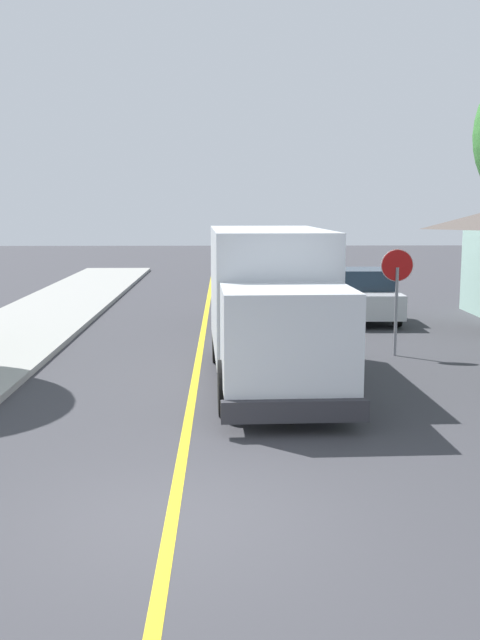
{
  "coord_description": "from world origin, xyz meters",
  "views": [
    {
      "loc": [
        0.64,
        -8.4,
        3.72
      ],
      "look_at": [
        0.95,
        6.48,
        1.4
      ],
      "focal_mm": 41.61,
      "sensor_mm": 36.0,
      "label": 1
    }
  ],
  "objects_px": {
    "parked_car_near": "(269,300)",
    "parked_car_furthest": "(257,257)",
    "box_truck": "(271,299)",
    "stop_sign": "(397,281)",
    "parked_car_mid": "(272,279)",
    "parked_car_far": "(262,267)",
    "parked_van_across": "(364,296)"
  },
  "relations": [
    {
      "from": "parked_car_furthest",
      "to": "stop_sign",
      "type": "distance_m",
      "value": 24.05
    },
    {
      "from": "stop_sign",
      "to": "parked_car_furthest",
      "type": "bearing_deg",
      "value": 95.78
    },
    {
      "from": "parked_car_near",
      "to": "parked_car_mid",
      "type": "xyz_separation_m",
      "value": [
        0.52,
        6.43,
        0.0
      ]
    },
    {
      "from": "parked_car_near",
      "to": "parked_car_furthest",
      "type": "distance_m",
      "value": 19.07
    },
    {
      "from": "parked_car_furthest",
      "to": "stop_sign",
      "type": "relative_size",
      "value": 1.67
    },
    {
      "from": "parked_car_mid",
      "to": "stop_sign",
      "type": "xyz_separation_m",
      "value": [
        2.34,
        -11.27,
        1.06
      ]
    },
    {
      "from": "parked_car_far",
      "to": "parked_car_furthest",
      "type": "height_order",
      "value": "same"
    },
    {
      "from": "box_truck",
      "to": "stop_sign",
      "type": "height_order",
      "value": "box_truck"
    },
    {
      "from": "parked_car_near",
      "to": "parked_car_far",
      "type": "height_order",
      "value": "same"
    },
    {
      "from": "parked_car_far",
      "to": "parked_van_across",
      "type": "distance_m",
      "value": 11.59
    },
    {
      "from": "parked_car_near",
      "to": "parked_van_across",
      "type": "relative_size",
      "value": 1.01
    },
    {
      "from": "box_truck",
      "to": "parked_car_far",
      "type": "bearing_deg",
      "value": 87.64
    },
    {
      "from": "parked_car_near",
      "to": "parked_car_furthest",
      "type": "bearing_deg",
      "value": 88.67
    },
    {
      "from": "stop_sign",
      "to": "box_truck",
      "type": "bearing_deg",
      "value": -141.11
    },
    {
      "from": "parked_car_far",
      "to": "stop_sign",
      "type": "xyz_separation_m",
      "value": [
        2.44,
        -17.09,
        1.06
      ]
    },
    {
      "from": "parked_van_across",
      "to": "box_truck",
      "type": "bearing_deg",
      "value": -112.9
    },
    {
      "from": "parked_car_near",
      "to": "parked_car_far",
      "type": "relative_size",
      "value": 1.0
    },
    {
      "from": "parked_car_mid",
      "to": "parked_van_across",
      "type": "relative_size",
      "value": 1.01
    },
    {
      "from": "parked_car_far",
      "to": "stop_sign",
      "type": "bearing_deg",
      "value": -81.87
    },
    {
      "from": "parked_car_mid",
      "to": "parked_car_furthest",
      "type": "bearing_deg",
      "value": 90.37
    },
    {
      "from": "parked_car_mid",
      "to": "stop_sign",
      "type": "bearing_deg",
      "value": -78.28
    },
    {
      "from": "parked_car_far",
      "to": "stop_sign",
      "type": "relative_size",
      "value": 1.68
    },
    {
      "from": "box_truck",
      "to": "parked_car_near",
      "type": "relative_size",
      "value": 1.63
    },
    {
      "from": "parked_van_across",
      "to": "stop_sign",
      "type": "distance_m",
      "value": 5.95
    },
    {
      "from": "box_truck",
      "to": "parked_van_across",
      "type": "xyz_separation_m",
      "value": [
        3.58,
        8.47,
        -0.97
      ]
    },
    {
      "from": "parked_car_near",
      "to": "parked_car_mid",
      "type": "distance_m",
      "value": 6.45
    },
    {
      "from": "stop_sign",
      "to": "parked_car_near",
      "type": "bearing_deg",
      "value": 120.6
    },
    {
      "from": "stop_sign",
      "to": "parked_van_across",
      "type": "bearing_deg",
      "value": 86.84
    },
    {
      "from": "parked_car_far",
      "to": "parked_car_furthest",
      "type": "distance_m",
      "value": 6.81
    },
    {
      "from": "box_truck",
      "to": "parked_car_far",
      "type": "height_order",
      "value": "box_truck"
    },
    {
      "from": "parked_car_mid",
      "to": "parked_car_furthest",
      "type": "height_order",
      "value": "same"
    },
    {
      "from": "box_truck",
      "to": "parked_car_near",
      "type": "xyz_separation_m",
      "value": [
        0.4,
        7.46,
        -0.97
      ]
    }
  ]
}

